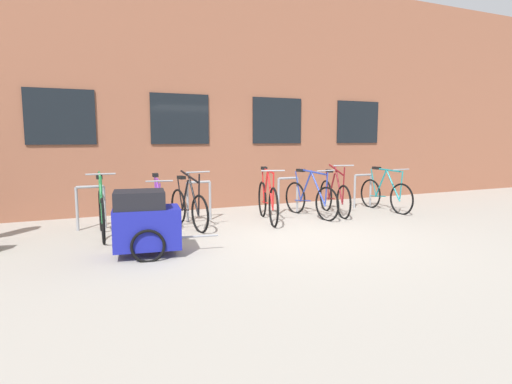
{
  "coord_description": "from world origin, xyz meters",
  "views": [
    {
      "loc": [
        -3.56,
        -6.17,
        1.64
      ],
      "look_at": [
        -0.08,
        1.6,
        0.55
      ],
      "focal_mm": 29.9,
      "sensor_mm": 36.0,
      "label": 1
    }
  ],
  "objects_px": {
    "bicycle_teal": "(385,194)",
    "bicycle_blue": "(310,198)",
    "bicycle_red": "(268,200)",
    "bicycle_green": "(101,212)",
    "bicycle_black": "(189,207)",
    "bicycle_purple": "(158,209)",
    "bike_trailer": "(145,222)",
    "bicycle_maroon": "(334,196)"
  },
  "relations": [
    {
      "from": "bicycle_black",
      "to": "bike_trailer",
      "type": "distance_m",
      "value": 1.92
    },
    {
      "from": "bicycle_red",
      "to": "bicycle_green",
      "type": "distance_m",
      "value": 3.1
    },
    {
      "from": "bicycle_red",
      "to": "bicycle_purple",
      "type": "bearing_deg",
      "value": -179.75
    },
    {
      "from": "bicycle_teal",
      "to": "bike_trailer",
      "type": "bearing_deg",
      "value": -164.33
    },
    {
      "from": "bicycle_purple",
      "to": "bicycle_black",
      "type": "bearing_deg",
      "value": 4.61
    },
    {
      "from": "bicycle_blue",
      "to": "bike_trailer",
      "type": "height_order",
      "value": "bicycle_blue"
    },
    {
      "from": "bicycle_teal",
      "to": "bicycle_blue",
      "type": "distance_m",
      "value": 1.93
    },
    {
      "from": "bicycle_red",
      "to": "bicycle_black",
      "type": "height_order",
      "value": "bicycle_black"
    },
    {
      "from": "bicycle_purple",
      "to": "bicycle_red",
      "type": "bearing_deg",
      "value": 0.25
    },
    {
      "from": "bicycle_red",
      "to": "bike_trailer",
      "type": "relative_size",
      "value": 1.22
    },
    {
      "from": "bicycle_teal",
      "to": "bicycle_purple",
      "type": "height_order",
      "value": "bicycle_purple"
    },
    {
      "from": "bicycle_black",
      "to": "bicycle_maroon",
      "type": "xyz_separation_m",
      "value": [
        3.23,
        0.06,
        0.01
      ]
    },
    {
      "from": "bicycle_black",
      "to": "bicycle_red",
      "type": "bearing_deg",
      "value": -1.31
    },
    {
      "from": "bicycle_green",
      "to": "bicycle_purple",
      "type": "relative_size",
      "value": 0.99
    },
    {
      "from": "bicycle_red",
      "to": "bike_trailer",
      "type": "bearing_deg",
      "value": -149.24
    },
    {
      "from": "bicycle_purple",
      "to": "bicycle_blue",
      "type": "bearing_deg",
      "value": 1.34
    },
    {
      "from": "bicycle_teal",
      "to": "bicycle_red",
      "type": "height_order",
      "value": "bicycle_red"
    },
    {
      "from": "bicycle_blue",
      "to": "bicycle_green",
      "type": "bearing_deg",
      "value": -178.41
    },
    {
      "from": "bicycle_blue",
      "to": "bike_trailer",
      "type": "bearing_deg",
      "value": -155.93
    },
    {
      "from": "bicycle_red",
      "to": "bicycle_maroon",
      "type": "height_order",
      "value": "bicycle_maroon"
    },
    {
      "from": "bicycle_green",
      "to": "bike_trailer",
      "type": "distance_m",
      "value": 1.59
    },
    {
      "from": "bicycle_teal",
      "to": "bicycle_green",
      "type": "relative_size",
      "value": 0.96
    },
    {
      "from": "bicycle_maroon",
      "to": "bike_trailer",
      "type": "bearing_deg",
      "value": -158.75
    },
    {
      "from": "bicycle_blue",
      "to": "bicycle_maroon",
      "type": "xyz_separation_m",
      "value": [
        0.62,
        0.03,
        0.0
      ]
    },
    {
      "from": "bicycle_teal",
      "to": "bicycle_black",
      "type": "height_order",
      "value": "bicycle_black"
    },
    {
      "from": "bicycle_blue",
      "to": "bike_trailer",
      "type": "relative_size",
      "value": 1.18
    },
    {
      "from": "bike_trailer",
      "to": "bicycle_purple",
      "type": "bearing_deg",
      "value": 72.9
    },
    {
      "from": "bicycle_red",
      "to": "bicycle_purple",
      "type": "relative_size",
      "value": 1.01
    },
    {
      "from": "bicycle_green",
      "to": "bicycle_purple",
      "type": "distance_m",
      "value": 0.94
    },
    {
      "from": "bicycle_purple",
      "to": "bike_trailer",
      "type": "height_order",
      "value": "bicycle_purple"
    },
    {
      "from": "bicycle_red",
      "to": "bicycle_green",
      "type": "xyz_separation_m",
      "value": [
        -3.1,
        -0.05,
        -0.01
      ]
    },
    {
      "from": "bicycle_green",
      "to": "bicycle_red",
      "type": "bearing_deg",
      "value": 0.92
    },
    {
      "from": "bicycle_black",
      "to": "bicycle_blue",
      "type": "bearing_deg",
      "value": 0.62
    },
    {
      "from": "bicycle_black",
      "to": "bicycle_maroon",
      "type": "bearing_deg",
      "value": 1.01
    },
    {
      "from": "bicycle_red",
      "to": "bicycle_blue",
      "type": "relative_size",
      "value": 1.04
    },
    {
      "from": "bicycle_purple",
      "to": "bike_trailer",
      "type": "bearing_deg",
      "value": -107.1
    },
    {
      "from": "bicycle_teal",
      "to": "bicycle_blue",
      "type": "xyz_separation_m",
      "value": [
        -1.92,
        0.07,
        0.01
      ]
    },
    {
      "from": "bicycle_red",
      "to": "bicycle_black",
      "type": "distance_m",
      "value": 1.59
    },
    {
      "from": "bicycle_black",
      "to": "bicycle_maroon",
      "type": "distance_m",
      "value": 3.23
    },
    {
      "from": "bicycle_green",
      "to": "bike_trailer",
      "type": "height_order",
      "value": "bicycle_green"
    },
    {
      "from": "bicycle_red",
      "to": "bicycle_green",
      "type": "relative_size",
      "value": 1.02
    },
    {
      "from": "bicycle_teal",
      "to": "bicycle_blue",
      "type": "relative_size",
      "value": 0.97
    }
  ]
}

